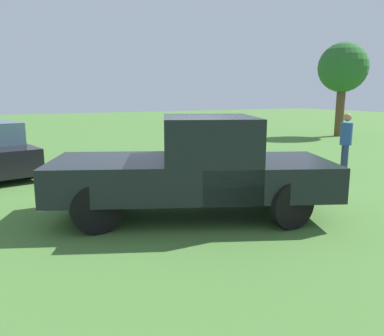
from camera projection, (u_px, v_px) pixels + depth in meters
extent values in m
plane|color=#477533|center=(185.00, 205.00, 7.83)|extent=(80.00, 80.00, 0.00)
cylinder|color=black|center=(97.00, 208.00, 6.20)|extent=(0.83, 0.22, 0.83)
cylinder|color=black|center=(110.00, 185.00, 7.80)|extent=(0.83, 0.22, 0.83)
cylinder|color=black|center=(291.00, 204.00, 6.43)|extent=(0.83, 0.22, 0.83)
cylinder|color=black|center=(266.00, 182.00, 8.03)|extent=(0.83, 0.22, 0.83)
cube|color=black|center=(109.00, 177.00, 6.95)|extent=(2.60, 2.57, 0.64)
cube|color=black|center=(208.00, 155.00, 7.00)|extent=(2.23, 2.41, 1.40)
cube|color=slate|center=(209.00, 131.00, 6.92)|extent=(1.95, 2.17, 0.48)
cube|color=black|center=(262.00, 176.00, 7.15)|extent=(2.97, 2.72, 0.60)
cube|color=silver|center=(57.00, 192.00, 6.93)|extent=(0.84, 1.76, 0.16)
cylinder|color=black|center=(2.00, 153.00, 12.55)|extent=(0.65, 0.20, 0.65)
cylinder|color=black|center=(30.00, 166.00, 10.29)|extent=(0.65, 0.20, 0.65)
cylinder|color=navy|center=(345.00, 160.00, 10.78)|extent=(0.14, 0.14, 0.82)
cylinder|color=navy|center=(343.00, 159.00, 10.98)|extent=(0.14, 0.14, 0.82)
cylinder|color=#284C93|center=(346.00, 134.00, 10.74)|extent=(0.44, 0.44, 0.62)
sphere|color=#A87A56|center=(348.00, 117.00, 10.65)|extent=(0.22, 0.22, 0.22)
cylinder|color=brown|center=(340.00, 110.00, 20.46)|extent=(0.45, 0.45, 2.82)
sphere|color=#286028|center=(343.00, 67.00, 20.04)|extent=(2.55, 2.55, 2.55)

